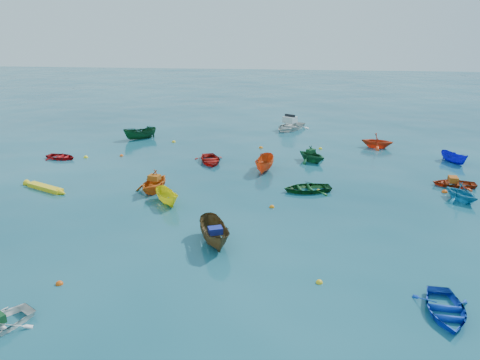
# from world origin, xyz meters

# --- Properties ---
(ground) EXTENTS (160.00, 160.00, 0.00)m
(ground) POSITION_xyz_m (0.00, 0.00, 0.00)
(ground) COLOR #0A3B4E
(ground) RESTS_ON ground
(sampan_brown_mid) EXTENTS (2.38, 3.57, 1.29)m
(sampan_brown_mid) POSITION_xyz_m (-0.28, -3.66, 0.00)
(sampan_brown_mid) COLOR #523C1D
(sampan_brown_mid) RESTS_ON ground
(dinghy_blue_se) EXTENTS (2.34, 3.13, 0.62)m
(dinghy_blue_se) POSITION_xyz_m (9.38, -8.44, 0.00)
(dinghy_blue_se) COLOR #0E38B0
(dinghy_blue_se) RESTS_ON ground
(dinghy_orange_w) EXTENTS (3.14, 3.43, 1.54)m
(dinghy_orange_w) POSITION_xyz_m (-5.37, 3.24, 0.00)
(dinghy_orange_w) COLOR orange
(dinghy_orange_w) RESTS_ON ground
(sampan_yellow_mid) EXTENTS (2.26, 2.69, 1.00)m
(sampan_yellow_mid) POSITION_xyz_m (-4.00, 1.30, 0.00)
(sampan_yellow_mid) COLOR yellow
(sampan_yellow_mid) RESTS_ON ground
(dinghy_green_e) EXTENTS (3.53, 2.88, 0.64)m
(dinghy_green_e) POSITION_xyz_m (4.45, 4.44, 0.00)
(dinghy_green_e) COLOR #10471C
(dinghy_green_e) RESTS_ON ground
(dinghy_cyan_se) EXTENTS (2.95, 3.07, 1.24)m
(dinghy_cyan_se) POSITION_xyz_m (13.84, 3.83, 0.00)
(dinghy_cyan_se) COLOR teal
(dinghy_cyan_se) RESTS_ON ground
(dinghy_red_nw) EXTENTS (2.85, 2.32, 0.52)m
(dinghy_red_nw) POSITION_xyz_m (-14.96, 9.71, 0.00)
(dinghy_red_nw) COLOR #9F0D0F
(dinghy_red_nw) RESTS_ON ground
(sampan_orange_n) EXTENTS (1.59, 3.29, 1.22)m
(sampan_orange_n) POSITION_xyz_m (1.45, 8.38, 0.00)
(sampan_orange_n) COLOR #D74914
(sampan_orange_n) RESTS_ON ground
(dinghy_green_n) EXTENTS (3.37, 3.36, 1.35)m
(dinghy_green_n) POSITION_xyz_m (4.94, 11.19, 0.00)
(dinghy_green_n) COLOR #14572C
(dinghy_green_n) RESTS_ON ground
(dinghy_red_ne) EXTENTS (2.90, 2.19, 0.57)m
(dinghy_red_ne) POSITION_xyz_m (14.27, 6.56, 0.00)
(dinghy_red_ne) COLOR #B2310E
(dinghy_red_ne) RESTS_ON ground
(sampan_blue_far) EXTENTS (2.02, 2.61, 0.95)m
(sampan_blue_far) POSITION_xyz_m (15.93, 12.12, 0.00)
(sampan_blue_far) COLOR #100FC3
(sampan_blue_far) RESTS_ON ground
(dinghy_red_far) EXTENTS (3.12, 3.68, 0.65)m
(dinghy_red_far) POSITION_xyz_m (-2.90, 10.03, 0.00)
(dinghy_red_far) COLOR #B3150E
(dinghy_red_far) RESTS_ON ground
(dinghy_orange_far) EXTENTS (3.08, 2.81, 1.39)m
(dinghy_orange_far) POSITION_xyz_m (10.71, 16.00, 0.00)
(dinghy_orange_far) COLOR red
(dinghy_orange_far) RESTS_ON ground
(sampan_green_far) EXTENTS (3.21, 2.73, 1.20)m
(sampan_green_far) POSITION_xyz_m (-10.64, 16.64, 0.00)
(sampan_green_far) COLOR #0F4220
(sampan_green_far) RESTS_ON ground
(kayak_yellow) EXTENTS (3.57, 2.04, 0.37)m
(kayak_yellow) POSITION_xyz_m (-12.61, 2.78, 0.00)
(kayak_yellow) COLOR yellow
(kayak_yellow) RESTS_ON ground
(motorboat_white) EXTENTS (4.69, 5.09, 1.46)m
(motorboat_white) POSITION_xyz_m (3.10, 22.14, 0.00)
(motorboat_white) COLOR silver
(motorboat_white) RESTS_ON ground
(tarp_blue_a) EXTENTS (0.81, 0.72, 0.33)m
(tarp_blue_a) POSITION_xyz_m (-0.22, -3.80, 0.81)
(tarp_blue_a) COLOR navy
(tarp_blue_a) RESTS_ON sampan_brown_mid
(tarp_orange_a) EXTENTS (0.82, 0.70, 0.35)m
(tarp_orange_a) POSITION_xyz_m (-5.36, 3.29, 0.94)
(tarp_orange_a) COLOR #B15412
(tarp_orange_a) RESTS_ON dinghy_orange_w
(tarp_green_b) EXTENTS (0.77, 0.77, 0.30)m
(tarp_green_b) POSITION_xyz_m (4.87, 11.26, 0.82)
(tarp_green_b) COLOR #10401C
(tarp_green_b) RESTS_ON dinghy_green_n
(tarp_orange_b) EXTENTS (0.62, 0.78, 0.36)m
(tarp_orange_b) POSITION_xyz_m (14.17, 6.57, 0.46)
(tarp_orange_b) COLOR #B14E12
(tarp_orange_b) RESTS_ON dinghy_red_ne
(buoy_or_a) EXTENTS (0.32, 0.32, 0.32)m
(buoy_or_a) POSITION_xyz_m (-6.22, -8.09, 0.00)
(buoy_or_a) COLOR #E24E0C
(buoy_or_a) RESTS_ON ground
(buoy_ye_a) EXTENTS (0.30, 0.30, 0.30)m
(buoy_ye_a) POSITION_xyz_m (4.73, -6.74, 0.00)
(buoy_ye_a) COLOR yellow
(buoy_ye_a) RESTS_ON ground
(buoy_or_b) EXTENTS (0.31, 0.31, 0.31)m
(buoy_or_b) POSITION_xyz_m (2.31, 1.42, 0.00)
(buoy_or_b) COLOR orange
(buoy_or_b) RESTS_ON ground
(buoy_ye_b) EXTENTS (0.36, 0.36, 0.36)m
(buoy_ye_b) POSITION_xyz_m (-13.11, 10.19, 0.00)
(buoy_ye_b) COLOR yellow
(buoy_ye_b) RESTS_ON ground
(buoy_or_c) EXTENTS (0.31, 0.31, 0.31)m
(buoy_or_c) POSITION_xyz_m (-10.42, 10.97, 0.00)
(buoy_or_c) COLOR #F3520D
(buoy_or_c) RESTS_ON ground
(buoy_ye_c) EXTENTS (0.31, 0.31, 0.31)m
(buoy_ye_c) POSITION_xyz_m (5.21, 4.49, 0.00)
(buoy_ye_c) COLOR yellow
(buoy_ye_c) RESTS_ON ground
(buoy_or_d) EXTENTS (0.37, 0.37, 0.37)m
(buoy_or_d) POSITION_xyz_m (13.29, 5.22, 0.00)
(buoy_or_d) COLOR #FF530D
(buoy_or_d) RESTS_ON ground
(buoy_ye_d) EXTENTS (0.34, 0.34, 0.34)m
(buoy_ye_d) POSITION_xyz_m (-7.28, 15.85, 0.00)
(buoy_ye_d) COLOR yellow
(buoy_ye_d) RESTS_ON ground
(buoy_or_e) EXTENTS (0.35, 0.35, 0.35)m
(buoy_or_e) POSITION_xyz_m (0.73, 14.72, 0.00)
(buoy_or_e) COLOR orange
(buoy_or_e) RESTS_ON ground
(buoy_ye_e) EXTENTS (0.31, 0.31, 0.31)m
(buoy_ye_e) POSITION_xyz_m (5.83, 15.00, 0.00)
(buoy_ye_e) COLOR yellow
(buoy_ye_e) RESTS_ON ground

